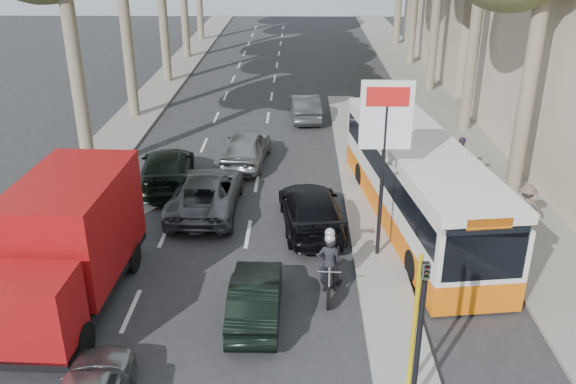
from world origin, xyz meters
name	(u,v)px	position (x,y,z in m)	size (l,w,h in m)	color
ground	(264,361)	(0.00, 0.00, 0.00)	(120.00, 120.00, 0.00)	#28282B
sidewalk_right	(427,94)	(8.60, 25.00, 0.06)	(3.20, 70.00, 0.12)	gray
median_left	(167,81)	(-8.00, 28.00, 0.06)	(2.40, 64.00, 0.12)	gray
traffic_island	(360,181)	(3.25, 11.00, 0.08)	(1.50, 26.00, 0.16)	gray
billboard	(384,145)	(3.25, 5.00, 3.70)	(1.50, 12.10, 5.60)	yellow
traffic_light_island	(422,312)	(3.25, -1.50, 2.49)	(0.16, 0.41, 3.60)	black
dark_hatchback	(255,297)	(-0.32, 1.79, 0.61)	(1.28, 3.68, 1.21)	black
queue_car_a	(206,192)	(-2.55, 8.35, 0.71)	(2.35, 5.10, 1.42)	#4E5056
queue_car_b	(311,209)	(1.22, 7.00, 0.70)	(1.95, 4.79, 1.39)	black
queue_car_c	(246,147)	(-1.49, 13.07, 0.75)	(1.76, 4.38, 1.49)	#95979C
queue_car_d	(305,107)	(1.09, 19.75, 0.67)	(1.42, 4.07, 1.34)	#484C50
queue_car_e	(167,168)	(-4.43, 10.63, 0.72)	(2.01, 4.95, 1.44)	black
red_truck	(67,244)	(-5.31, 2.40, 1.81)	(2.65, 6.50, 3.43)	black
city_bus	(417,180)	(4.80, 7.50, 1.58)	(3.90, 11.61, 3.00)	orange
motorcycle	(329,262)	(1.66, 3.23, 0.85)	(0.80, 2.20, 1.87)	black
pedestrian_near	(460,159)	(7.20, 11.14, 1.02)	(1.05, 0.51, 1.79)	#43344E
pedestrian_far	(525,207)	(8.31, 6.77, 0.94)	(1.06, 0.47, 1.64)	brown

